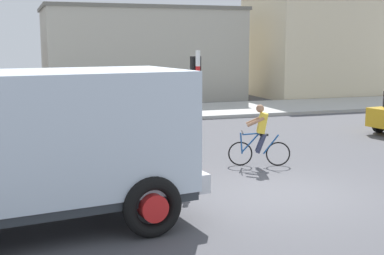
% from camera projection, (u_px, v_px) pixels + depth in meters
% --- Properties ---
extents(ground_plane, '(120.00, 120.00, 0.00)m').
position_uv_depth(ground_plane, '(279.00, 193.00, 12.14)').
color(ground_plane, '#4C4C51').
extents(sidewalk_far, '(80.00, 5.00, 0.16)m').
position_uv_depth(sidewalk_far, '(140.00, 113.00, 25.26)').
color(sidewalk_far, '#ADADA8').
rests_on(sidewalk_far, ground).
extents(truck_foreground, '(5.71, 3.37, 2.90)m').
position_uv_depth(truck_foreground, '(43.00, 140.00, 9.54)').
color(truck_foreground, silver).
rests_on(truck_foreground, ground).
extents(cyclist, '(1.64, 0.72, 1.72)m').
position_uv_depth(cyclist, '(260.00, 135.00, 14.68)').
color(cyclist, black).
rests_on(cyclist, ground).
extents(traffic_light_pole, '(0.24, 0.43, 3.20)m').
position_uv_depth(traffic_light_pole, '(197.00, 94.00, 13.80)').
color(traffic_light_pole, red).
rests_on(traffic_light_pole, ground).
extents(pedestrian_near_kerb, '(0.34, 0.22, 1.62)m').
position_uv_depth(pedestrian_near_kerb, '(143.00, 109.00, 20.56)').
color(pedestrian_near_kerb, '#2D334C').
rests_on(pedestrian_near_kerb, ground).
extents(building_mid_block, '(11.58, 6.77, 5.46)m').
position_uv_depth(building_mid_block, '(141.00, 54.00, 32.20)').
color(building_mid_block, '#B2AD9E').
rests_on(building_mid_block, ground).
extents(building_corner_right, '(9.59, 6.41, 6.46)m').
position_uv_depth(building_corner_right, '(327.00, 45.00, 34.43)').
color(building_corner_right, beige).
rests_on(building_corner_right, ground).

